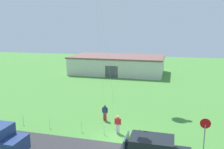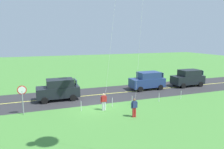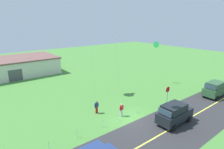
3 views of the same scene
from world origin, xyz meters
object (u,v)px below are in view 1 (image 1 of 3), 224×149
object	(u,v)px
stop_sign	(205,128)
person_adult_companion	(105,112)
warehouse_distant	(118,64)
person_adult_near	(118,124)

from	to	relation	value
stop_sign	person_adult_companion	xyz separation A→B (m)	(-8.73, 3.84, -0.94)
stop_sign	person_adult_companion	bearing A→B (deg)	156.25
person_adult_companion	warehouse_distant	bearing A→B (deg)	-11.45
stop_sign	person_adult_companion	distance (m)	9.58
warehouse_distant	person_adult_companion	bearing A→B (deg)	-79.41
person_adult_near	warehouse_distant	xyz separation A→B (m)	(-6.55, 27.43, 0.89)
stop_sign	warehouse_distant	world-z (taller)	warehouse_distant
person_adult_near	person_adult_companion	xyz separation A→B (m)	(-1.88, 2.45, 0.00)
stop_sign	person_adult_companion	world-z (taller)	stop_sign
person_adult_near	warehouse_distant	distance (m)	28.21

